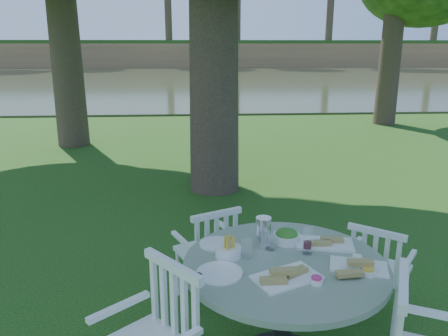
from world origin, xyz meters
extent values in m
plane|color=#12370B|center=(0.00, 0.00, 0.00)|extent=(140.00, 140.00, 0.00)
cylinder|color=black|center=(0.26, -1.59, 0.37)|extent=(0.12, 0.12, 0.67)
cylinder|color=gray|center=(0.26, -1.59, 0.73)|extent=(1.26, 1.26, 0.04)
cylinder|color=white|center=(1.32, -1.12, 0.20)|extent=(0.03, 0.03, 0.40)
cylinder|color=white|center=(1.04, -0.91, 0.20)|extent=(0.03, 0.03, 0.40)
cylinder|color=white|center=(1.12, -1.37, 0.20)|extent=(0.03, 0.03, 0.40)
cylinder|color=white|center=(0.84, -1.16, 0.20)|extent=(0.03, 0.03, 0.40)
cube|color=white|center=(1.08, -1.14, 0.41)|extent=(0.55, 0.54, 0.04)
cube|color=white|center=(0.97, -1.28, 0.60)|extent=(0.34, 0.28, 0.40)
cylinder|color=white|center=(-0.12, -0.56, 0.21)|extent=(0.03, 0.03, 0.41)
cylinder|color=white|center=(-0.44, -0.72, 0.21)|extent=(0.03, 0.03, 0.41)
cylinder|color=white|center=(0.03, -0.86, 0.21)|extent=(0.03, 0.03, 0.41)
cylinder|color=white|center=(-0.30, -1.01, 0.21)|extent=(0.03, 0.03, 0.41)
cube|color=white|center=(-0.21, -0.79, 0.43)|extent=(0.54, 0.53, 0.04)
cube|color=white|center=(-0.13, -0.95, 0.62)|extent=(0.40, 0.21, 0.42)
cube|color=white|center=(-0.41, -1.90, 0.69)|extent=(0.33, 0.38, 0.47)
cube|color=white|center=(0.72, -2.18, 0.70)|extent=(0.25, 0.45, 0.48)
cube|color=white|center=(0.23, -1.79, 0.75)|extent=(0.43, 0.36, 0.01)
cube|color=white|center=(0.69, -1.69, 0.75)|extent=(0.38, 0.29, 0.01)
cube|color=white|center=(0.57, -1.37, 0.75)|extent=(0.41, 0.28, 0.02)
cylinder|color=white|center=(-0.15, -1.71, 0.75)|extent=(0.27, 0.27, 0.01)
cylinder|color=white|center=(-0.15, -1.32, 0.75)|extent=(0.22, 0.22, 0.01)
cylinder|color=white|center=(-0.08, -1.50, 0.78)|extent=(0.17, 0.17, 0.07)
cylinder|color=white|center=(0.33, -1.32, 0.78)|extent=(0.18, 0.18, 0.06)
cylinder|color=silver|center=(0.16, -1.37, 0.85)|extent=(0.10, 0.10, 0.21)
cylinder|color=white|center=(0.42, -1.49, 0.83)|extent=(0.06, 0.06, 0.17)
cylinder|color=white|center=(0.20, -1.42, 0.80)|extent=(0.07, 0.07, 0.11)
cylinder|color=white|center=(0.03, -1.52, 0.81)|extent=(0.07, 0.07, 0.12)
cylinder|color=white|center=(0.39, -1.86, 0.76)|extent=(0.07, 0.07, 0.03)
cylinder|color=white|center=(0.71, -1.79, 0.76)|extent=(0.07, 0.07, 0.03)
cylinder|color=white|center=(0.71, -1.62, 0.76)|extent=(0.07, 0.07, 0.03)
cylinder|color=white|center=(-0.28, -1.79, 0.76)|extent=(0.07, 0.07, 0.03)
cube|color=#323821|center=(0.00, 23.00, 0.00)|extent=(100.00, 28.00, 0.12)
cube|color=olive|center=(0.00, 38.50, 1.10)|extent=(100.00, 3.00, 2.20)
cube|color=#12370B|center=(0.00, 46.00, 2.35)|extent=(100.00, 18.00, 0.30)
camera|label=1|loc=(-0.27, -4.00, 2.04)|focal=35.00mm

